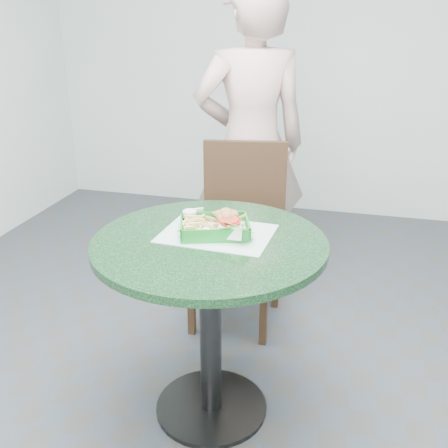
% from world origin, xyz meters
% --- Properties ---
extents(floor, '(4.00, 5.00, 0.02)m').
position_xyz_m(floor, '(0.00, 0.00, 0.00)').
color(floor, '#303335').
rests_on(floor, ground).
extents(wall_back, '(4.00, 0.04, 2.80)m').
position_xyz_m(wall_back, '(0.00, 2.50, 1.40)').
color(wall_back, silver).
rests_on(wall_back, ground).
extents(cafe_table, '(0.86, 0.86, 0.75)m').
position_xyz_m(cafe_table, '(0.00, 0.00, 0.58)').
color(cafe_table, black).
rests_on(cafe_table, floor).
extents(dining_chair, '(0.43, 0.43, 0.93)m').
position_xyz_m(dining_chair, '(-0.06, 0.78, 0.53)').
color(dining_chair, '#392519').
rests_on(dining_chair, floor).
extents(diner_person, '(0.84, 0.72, 1.95)m').
position_xyz_m(diner_person, '(-0.07, 1.08, 0.98)').
color(diner_person, '#BF9C92').
rests_on(diner_person, floor).
extents(placemat, '(0.42, 0.33, 0.00)m').
position_xyz_m(placemat, '(0.01, 0.06, 0.75)').
color(placemat, '#A4C1B9').
rests_on(placemat, cafe_table).
extents(food_basket, '(0.25, 0.18, 0.05)m').
position_xyz_m(food_basket, '(0.00, 0.06, 0.77)').
color(food_basket, '#137D23').
rests_on(food_basket, placemat).
extents(crab_sandwich, '(0.13, 0.13, 0.07)m').
position_xyz_m(crab_sandwich, '(0.05, 0.08, 0.80)').
color(crab_sandwich, tan).
rests_on(crab_sandwich, food_basket).
extents(fries_pile, '(0.11, 0.12, 0.04)m').
position_xyz_m(fries_pile, '(-0.07, 0.08, 0.79)').
color(fries_pile, '#D7BA6A').
rests_on(fries_pile, food_basket).
extents(sauce_ramekin, '(0.05, 0.05, 0.03)m').
position_xyz_m(sauce_ramekin, '(-0.09, 0.14, 0.80)').
color(sauce_ramekin, silver).
rests_on(sauce_ramekin, food_basket).
extents(garnish_cup, '(0.13, 0.13, 0.05)m').
position_xyz_m(garnish_cup, '(0.07, 0.02, 0.79)').
color(garnish_cup, silver).
rests_on(garnish_cup, food_basket).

